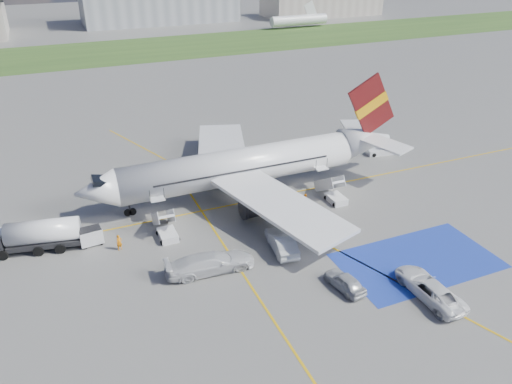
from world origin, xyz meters
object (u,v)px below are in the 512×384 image
belt_loader (383,151)px  car_silver_a (345,281)px  van_white_b (210,260)px  gpu_cart (91,237)px  van_white_a (430,286)px  fuel_tanker (32,239)px  car_silver_b (282,242)px  airliner (252,164)px

belt_loader → car_silver_a: size_ratio=1.21×
car_silver_a → van_white_b: size_ratio=0.69×
gpu_cart → van_white_b: 12.15m
gpu_cart → van_white_a: van_white_a is taller
gpu_cart → car_silver_a: (18.24, -14.78, -0.09)m
belt_loader → van_white_b: van_white_b is taller
car_silver_a → belt_loader: bearing=-140.9°
belt_loader → van_white_a: (-13.95, -25.39, 0.62)m
fuel_tanker → car_silver_a: bearing=-23.7°
gpu_cart → car_silver_b: bearing=-31.2°
airliner → fuel_tanker: bearing=-172.8°
belt_loader → van_white_b: size_ratio=0.84×
belt_loader → car_silver_a: (-19.63, -21.95, 0.33)m
van_white_b → fuel_tanker: bearing=59.3°
fuel_tanker → gpu_cart: fuel_tanker is taller
fuel_tanker → van_white_a: fuel_tanker is taller
gpu_cart → van_white_a: bearing=-42.6°
belt_loader → van_white_a: size_ratio=0.93×
car_silver_a → car_silver_b: size_ratio=0.77×
car_silver_a → van_white_b: 11.40m
airliner → car_silver_a: 18.94m
car_silver_b → van_white_b: (-7.02, -0.54, 0.28)m
van_white_a → car_silver_a: bearing=-31.7°
van_white_a → belt_loader: bearing=-119.3°
car_silver_a → car_silver_b: bearing=-80.8°
van_white_a → van_white_b: size_ratio=0.90×
car_silver_a → van_white_a: bearing=139.7°
gpu_cart → van_white_a: 30.06m
van_white_b → gpu_cart: bearing=50.3°
car_silver_b → van_white_a: van_white_a is taller
fuel_tanker → belt_loader: (42.88, 6.09, -0.89)m
gpu_cart → van_white_b: (8.89, -8.27, 0.36)m
van_white_b → car_silver_a: bearing=-121.6°
gpu_cart → car_silver_a: 23.47m
fuel_tanker → gpu_cart: size_ratio=4.10×
car_silver_b → car_silver_a: bearing=115.6°
airliner → gpu_cart: (-17.79, -3.96, -2.62)m
airliner → van_white_a: (6.12, -22.18, -2.42)m
fuel_tanker → van_white_b: (13.91, -9.36, -0.11)m
airliner → gpu_cart: 18.41m
gpu_cart → belt_loader: 38.54m
fuel_tanker → van_white_b: bearing=-23.3°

